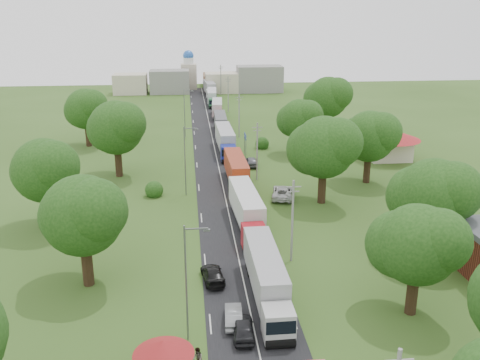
{
  "coord_description": "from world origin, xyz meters",
  "views": [
    {
      "loc": [
        -5.03,
        -57.4,
        25.75
      ],
      "look_at": [
        1.95,
        11.93,
        3.0
      ],
      "focal_mm": 40.0,
      "sensor_mm": 36.0,
      "label": 1
    }
  ],
  "objects": [
    {
      "name": "ground",
      "position": [
        0.0,
        0.0,
        0.0
      ],
      "size": [
        260.0,
        260.0,
        0.0
      ],
      "primitive_type": "plane",
      "color": "#304D19",
      "rests_on": "ground"
    },
    {
      "name": "road",
      "position": [
        0.0,
        20.0,
        0.0
      ],
      "size": [
        8.0,
        200.0,
        0.04
      ],
      "primitive_type": "cube",
      "color": "black",
      "rests_on": "ground"
    },
    {
      "name": "guard_booth",
      "position": [
        -7.2,
        -25.0,
        2.16
      ],
      "size": [
        4.4,
        4.4,
        3.45
      ],
      "color": "beige",
      "rests_on": "ground"
    },
    {
      "name": "info_sign",
      "position": [
        5.2,
        35.0,
        3.0
      ],
      "size": [
        0.12,
        3.1,
        4.1
      ],
      "color": "slate",
      "rests_on": "ground"
    },
    {
      "name": "pole_1",
      "position": [
        5.5,
        -7.0,
        4.68
      ],
      "size": [
        1.6,
        0.24,
        9.0
      ],
      "color": "gray",
      "rests_on": "ground"
    },
    {
      "name": "pole_2",
      "position": [
        5.5,
        21.0,
        4.68
      ],
      "size": [
        1.6,
        0.24,
        9.0
      ],
      "color": "gray",
      "rests_on": "ground"
    },
    {
      "name": "pole_3",
      "position": [
        5.5,
        49.0,
        4.68
      ],
      "size": [
        1.6,
        0.24,
        9.0
      ],
      "color": "gray",
      "rests_on": "ground"
    },
    {
      "name": "pole_4",
      "position": [
        5.5,
        77.0,
        4.68
      ],
      "size": [
        1.6,
        0.24,
        9.0
      ],
      "color": "gray",
      "rests_on": "ground"
    },
    {
      "name": "pole_5",
      "position": [
        5.5,
        105.0,
        4.68
      ],
      "size": [
        1.6,
        0.24,
        9.0
      ],
      "color": "gray",
      "rests_on": "ground"
    },
    {
      "name": "lamp_0",
      "position": [
        -5.35,
        -20.0,
        5.55
      ],
      "size": [
        2.03,
        0.22,
        10.0
      ],
      "color": "slate",
      "rests_on": "ground"
    },
    {
      "name": "lamp_1",
      "position": [
        -5.35,
        15.0,
        5.55
      ],
      "size": [
        2.03,
        0.22,
        10.0
      ],
      "color": "slate",
      "rests_on": "ground"
    },
    {
      "name": "lamp_2",
      "position": [
        -5.35,
        50.0,
        5.55
      ],
      "size": [
        2.03,
        0.22,
        10.0
      ],
      "color": "slate",
      "rests_on": "ground"
    },
    {
      "name": "tree_2",
      "position": [
        13.99,
        -17.86,
        6.6
      ],
      "size": [
        8.0,
        8.0,
        10.1
      ],
      "color": "#382616",
      "rests_on": "ground"
    },
    {
      "name": "tree_3",
      "position": [
        19.99,
        -7.84,
        7.22
      ],
      "size": [
        8.8,
        8.8,
        11.07
      ],
      "color": "#382616",
      "rests_on": "ground"
    },
    {
      "name": "tree_4",
      "position": [
        12.99,
        10.17,
        7.85
      ],
      "size": [
        9.6,
        9.6,
        12.05
      ],
      "color": "#382616",
      "rests_on": "ground"
    },
    {
      "name": "tree_5",
      "position": [
        21.99,
        18.16,
        7.22
      ],
      "size": [
        8.8,
        8.8,
        11.07
      ],
      "color": "#382616",
      "rests_on": "ground"
    },
    {
      "name": "tree_6",
      "position": [
        14.99,
        35.14,
        6.6
      ],
      "size": [
        8.0,
        8.0,
        10.1
      ],
      "color": "#382616",
      "rests_on": "ground"
    },
    {
      "name": "tree_7",
      "position": [
        23.99,
        50.17,
        7.85
      ],
      "size": [
        9.6,
        9.6,
        12.05
      ],
      "color": "#382616",
      "rests_on": "ground"
    },
    {
      "name": "tree_10",
      "position": [
        -15.01,
        -9.84,
        7.22
      ],
      "size": [
        8.8,
        8.8,
        11.07
      ],
      "color": "#382616",
      "rests_on": "ground"
    },
    {
      "name": "tree_11",
      "position": [
        -22.01,
        5.16,
        7.22
      ],
      "size": [
        8.8,
        8.8,
        11.07
      ],
      "color": "#382616",
      "rests_on": "ground"
    },
    {
      "name": "tree_12",
      "position": [
        -16.01,
        25.17,
        7.85
      ],
      "size": [
        9.6,
        9.6,
        12.05
      ],
      "color": "#382616",
      "rests_on": "ground"
    },
    {
      "name": "tree_13",
      "position": [
        -24.01,
        45.16,
        7.22
      ],
      "size": [
        8.8,
        8.8,
        11.07
      ],
      "color": "#382616",
      "rests_on": "ground"
    },
    {
      "name": "house_cream",
      "position": [
        30.0,
        30.0,
        3.64
      ],
      "size": [
        10.08,
        10.08,
        5.8
      ],
      "color": "beige",
      "rests_on": "ground"
    },
    {
      "name": "distant_town",
      "position": [
        0.68,
        110.0,
        3.49
      ],
      "size": [
        52.0,
        8.0,
        8.0
      ],
      "color": "gray",
      "rests_on": "ground"
    },
    {
      "name": "church",
      "position": [
        -4.0,
        118.0,
        5.39
      ],
      "size": [
        5.0,
        5.0,
        12.3
      ],
      "color": "beige",
      "rests_on": "ground"
    },
    {
      "name": "truck_0",
      "position": [
        1.73,
        -14.37,
        2.23
      ],
      "size": [
        2.68,
        15.13,
        4.19
      ],
      "color": "#B8B8B8",
      "rests_on": "ground"
    },
    {
      "name": "truck_1",
      "position": [
        1.86,
        2.53,
        2.26
      ],
      "size": [
        3.27,
        15.42,
        4.26
      ],
      "color": "#A8131D",
      "rests_on": "ground"
    },
    {
      "name": "truck_2",
      "position": [
        2.12,
        18.35,
        2.21
      ],
      "size": [
        2.84,
        15.01,
        4.16
      ],
      "color": "orange",
      "rests_on": "ground"
    },
    {
      "name": "truck_3",
      "position": [
        1.86,
        37.78,
        2.28
      ],
      "size": [
        2.95,
        15.55,
        4.3
      ],
      "color": "navy",
      "rests_on": "ground"
    },
    {
      "name": "truck_4",
      "position": [
        2.03,
        53.48,
        2.02
      ],
      "size": [
        2.6,
        13.78,
        3.82
      ],
      "color": "silver",
      "rests_on": "ground"
    },
    {
      "name": "truck_5",
      "position": [
        2.36,
        70.66,
        2.02
      ],
      "size": [
        3.08,
        13.77,
        3.8
      ],
      "color": "#B71C30",
      "rests_on": "ground"
    },
    {
      "name": "truck_6",
      "position": [
        1.96,
        88.14,
        2.06
      ],
      "size": [
        2.96,
        14.07,
        3.89
      ],
      "color": "#2A7141",
      "rests_on": "ground"
    },
    {
      "name": "truck_7",
      "position": [
        2.0,
        103.22,
        2.19
      ],
      "size": [
        3.35,
        14.95,
        4.13
      ],
      "color": "silver",
      "rests_on": "ground"
    },
    {
      "name": "truck_8",
      "position": [
        2.04,
        122.37,
        2.15
      ],
      "size": [
        2.75,
        14.63,
        4.05
      ],
      "color": "brown",
      "rests_on": "ground"
    },
    {
      "name": "car_lane_front",
      "position": [
        -1.0,
        -20.0,
        0.74
      ],
      "size": [
        1.96,
        4.41,
        1.47
      ],
      "primitive_type": "imported",
      "rotation": [
        0.0,
        0.0,
        3.09
      ],
      "color": "black",
      "rests_on": "ground"
    },
    {
      "name": "car_lane_mid",
      "position": [
        -1.62,
        -18.0,
        0.68
      ],
      "size": [
        1.69,
        4.21,
        1.36
      ],
      "primitive_type": "imported",
      "rotation": [
        0.0,
        0.0,
        3.08
      ],
      "color": "gray",
      "rests_on": "ground"
    },
    {
      "name": "car_lane_rear",
      "position": [
        -3.0,
        -10.48,
        0.69
      ],
      "size": [
        2.49,
        4.96,
        1.38
      ],
      "primitive_type": "imported",
      "rotation": [
        0.0,
        0.0,
        3.26
      ],
      "color": "black",
      "rests_on": "ground"
    },
    {
      "name": "car_verge_near",
      "position": [
        8.0,
        12.38,
        0.84
      ],
      "size": [
        4.0,
        6.47,
        1.67
      ],
      "primitive_type": "imported",
      "rotation": [
        0.0,
        0.0,
        2.92
      ],
      "color": "silver",
      "rests_on": "ground"
    },
    {
      "name": "car_verge_far",
      "position": [
        5.5,
        28.4,
        0.8
      ],
      "size": [
        1.96,
        4.71,
        1.59
      ],
      "primitive_type": "imported",
      "rotation": [
        0.0,
        0.0,
        3.16
      ],
      "color": "#5B5D62",
      "rests_on": "ground"
    },
    {
      "name": "pedestrian_booth",
      "position": [
        -4.8,
        -23.8,
        0.88
      ],
      "size": [
        0.84,
        0.98,
        1.76
      ],
      "primitive_type": "imported",
      "rotation": [
        0.0,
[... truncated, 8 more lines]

